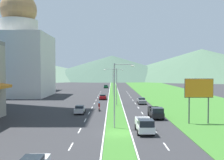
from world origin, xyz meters
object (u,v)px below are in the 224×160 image
Objects in this scene: street_lamp_far at (114,80)px; car_2 at (106,86)px; car_4 at (141,101)px; car_3 at (103,97)px; street_lamp_near at (117,91)px; pickup_truck_0 at (145,125)px; street_lamp_mid at (115,84)px; motorcycle_rider at (99,107)px; car_0 at (80,109)px; pickup_truck_1 at (156,113)px; billboard_roadside at (199,90)px.

street_lamp_far is 1.86× the size of car_2.
car_3 is at bearing -134.19° from car_4.
street_lamp_near is 47.84m from street_lamp_far.
pickup_truck_0 is (3.48, -50.53, -4.11)m from street_lamp_far.
street_lamp_far is (0.03, 23.90, 0.04)m from street_lamp_mid.
pickup_truck_0 reaches higher than motorcycle_rider.
car_4 is (13.38, 14.26, -0.01)m from car_0.
street_lamp_mid reaches higher than pickup_truck_1.
car_3 is at bearing -179.68° from car_2.
billboard_roadside is 1.28× the size of pickup_truck_0.
car_3 is at bearing -0.03° from motorcycle_rider.
street_lamp_mid reaches higher than car_3.
motorcycle_rider is at bearing -179.78° from car_2.
car_2 is (-16.08, 81.68, -4.33)m from billboard_roadside.
street_lamp_near is 1.69× the size of pickup_truck_1.
street_lamp_far is 36.38m from car_0.
motorcycle_rider is at bearing -95.97° from street_lamp_far.
pickup_truck_0 is at bearing -145.49° from car_0.
car_2 is at bearing 0.32° from car_3.
car_0 is (-6.76, 12.38, -4.48)m from street_lamp_near.
car_3 is 13.75m from car_4.
motorcycle_rider is at bearing 141.17° from billboard_roadside.
street_lamp_mid is 1.61× the size of pickup_truck_1.
car_4 is (10.13, -57.94, -0.01)m from car_2.
street_lamp_near reaches higher than pickup_truck_0.
car_0 is at bearing 177.42° from car_2.
street_lamp_far is at bearing -170.51° from pickup_truck_1.
car_2 is 48.35m from car_3.
street_lamp_far is 1.26× the size of billboard_roadside.
street_lamp_near is at bearing -42.15° from pickup_truck_1.
car_0 is 0.85× the size of car_4.
street_lamp_mid is 23.90m from street_lamp_far.
street_lamp_mid is 14.10m from car_0.
car_3 is (-15.81, 33.33, -4.38)m from billboard_roadside.
street_lamp_far reaches higher than car_3.
car_4 is at bearing 22.44° from street_lamp_mid.
street_lamp_far is at bearing -10.98° from car_0.
car_4 is 14.79m from motorcycle_rider.
pickup_truck_0 is (3.51, -26.63, -4.07)m from street_lamp_mid.
pickup_truck_0 is at bearing -159.49° from motorcycle_rider.
pickup_truck_1 is (0.23, -19.07, 0.20)m from car_4.
car_4 is at bearing 174.12° from pickup_truck_0.
billboard_roadside reaches higher than car_2.
pickup_truck_0 is at bearing -148.05° from billboard_roadside.
car_0 is 4.78m from motorcycle_rider.
motorcycle_rider is at bearing -111.91° from street_lamp_mid.
street_lamp_near reaches higher than car_2.
pickup_truck_0 is 2.70× the size of motorcycle_rider.
car_0 is at bearing 118.65° from street_lamp_near.
pickup_truck_0 is at bearing -175.34° from car_2.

